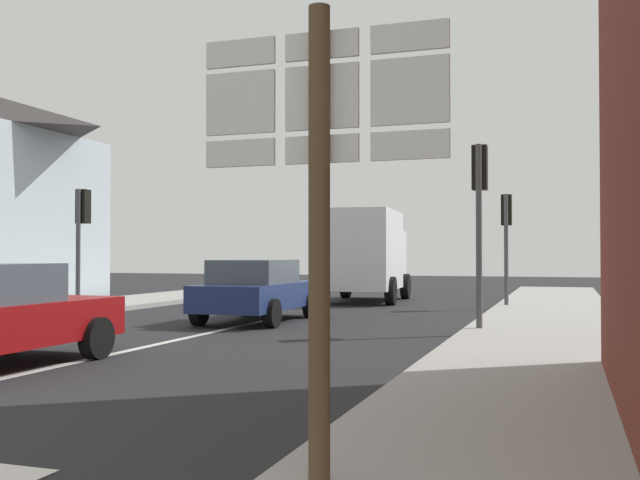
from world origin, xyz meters
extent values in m
plane|color=#232326|center=(0.00, 10.00, 0.00)|extent=(80.00, 80.00, 0.00)
cube|color=#9E9B96|center=(6.48, 8.00, 0.07)|extent=(3.08, 44.00, 0.14)
cube|color=silver|center=(0.00, 6.00, 0.01)|extent=(0.16, 12.00, 0.01)
cube|color=silver|center=(-12.30, 18.16, 0.35)|extent=(4.78, 1.20, 0.70)
cylinder|color=black|center=(-1.68, 5.08, 0.32)|extent=(0.22, 0.64, 0.64)
cylinder|color=black|center=(0.07, 5.08, 0.32)|extent=(0.22, 0.64, 0.64)
cube|color=navy|center=(-0.10, 11.63, 0.62)|extent=(1.86, 4.24, 0.60)
cube|color=#47515B|center=(-0.09, 11.38, 1.19)|extent=(1.60, 2.14, 0.55)
cylinder|color=black|center=(-1.01, 12.96, 0.32)|extent=(0.24, 0.65, 0.64)
cylinder|color=black|center=(0.74, 13.00, 0.32)|extent=(0.24, 0.65, 0.64)
cylinder|color=black|center=(-0.94, 10.26, 0.32)|extent=(0.24, 0.65, 0.64)
cylinder|color=black|center=(0.81, 10.30, 0.32)|extent=(0.24, 0.65, 0.64)
cube|color=silver|center=(0.48, 18.96, 1.75)|extent=(2.46, 3.85, 2.60)
cube|color=silver|center=(0.30, 21.46, 1.45)|extent=(2.18, 1.45, 2.00)
cube|color=#47515B|center=(0.30, 21.51, 2.25)|extent=(1.76, 0.23, 0.70)
cylinder|color=black|center=(-0.79, 21.33, 0.45)|extent=(0.34, 0.92, 0.90)
cylinder|color=black|center=(1.40, 21.49, 0.45)|extent=(0.34, 0.92, 0.90)
cylinder|color=black|center=(-0.55, 17.94, 0.45)|extent=(0.34, 0.92, 0.90)
cylinder|color=black|center=(1.65, 18.10, 0.45)|extent=(0.34, 0.92, 0.90)
cylinder|color=brown|center=(5.36, 0.02, 1.60)|extent=(0.14, 0.14, 3.20)
cube|color=white|center=(4.78, 0.07, 2.96)|extent=(0.50, 0.03, 0.18)
cube|color=black|center=(4.78, 0.09, 2.96)|extent=(0.43, 0.01, 0.13)
cube|color=white|center=(4.78, 0.07, 2.62)|extent=(0.50, 0.03, 0.42)
cube|color=black|center=(4.78, 0.09, 2.62)|extent=(0.43, 0.01, 0.32)
cube|color=white|center=(4.78, 0.07, 2.28)|extent=(0.50, 0.03, 0.18)
cube|color=black|center=(4.78, 0.09, 2.28)|extent=(0.43, 0.01, 0.13)
cube|color=white|center=(5.36, 0.07, 2.96)|extent=(0.50, 0.03, 0.18)
cube|color=black|center=(5.36, 0.09, 2.96)|extent=(0.43, 0.01, 0.13)
cube|color=white|center=(5.36, 0.07, 2.62)|extent=(0.50, 0.03, 0.42)
cube|color=black|center=(5.36, 0.09, 2.62)|extent=(0.43, 0.01, 0.32)
cube|color=white|center=(5.36, 0.07, 2.28)|extent=(0.50, 0.03, 0.18)
cube|color=black|center=(5.36, 0.09, 2.28)|extent=(0.43, 0.01, 0.13)
cube|color=white|center=(5.94, 0.07, 2.96)|extent=(0.50, 0.03, 0.18)
cube|color=black|center=(5.94, 0.09, 2.96)|extent=(0.43, 0.01, 0.13)
cube|color=white|center=(5.94, 0.07, 2.62)|extent=(0.50, 0.03, 0.42)
cube|color=black|center=(5.94, 0.09, 2.62)|extent=(0.43, 0.01, 0.32)
cube|color=white|center=(5.94, 0.07, 2.28)|extent=(0.50, 0.03, 0.18)
cube|color=black|center=(5.94, 0.09, 2.28)|extent=(0.43, 0.01, 0.13)
cylinder|color=#47474C|center=(5.24, 17.38, 1.68)|extent=(0.12, 0.12, 3.35)
cube|color=black|center=(5.24, 17.58, 2.90)|extent=(0.30, 0.28, 0.90)
sphere|color=#360303|center=(5.24, 17.72, 3.17)|extent=(0.18, 0.18, 0.18)
sphere|color=#3C2303|center=(5.24, 17.72, 2.89)|extent=(0.18, 0.18, 0.18)
sphere|color=#0CA526|center=(5.24, 17.72, 2.61)|extent=(0.18, 0.18, 0.18)
cylinder|color=#47474C|center=(-5.24, 11.68, 1.66)|extent=(0.12, 0.12, 3.32)
cube|color=black|center=(-5.24, 11.88, 2.87)|extent=(0.30, 0.28, 0.90)
sphere|color=#360303|center=(-5.24, 12.02, 3.14)|extent=(0.18, 0.18, 0.18)
sphere|color=#3C2303|center=(-5.24, 12.02, 2.86)|extent=(0.18, 0.18, 0.18)
sphere|color=#0CA526|center=(-5.24, 12.02, 2.58)|extent=(0.18, 0.18, 0.18)
cylinder|color=#47474C|center=(5.24, 10.33, 1.90)|extent=(0.12, 0.12, 3.80)
cube|color=black|center=(5.24, 10.53, 3.35)|extent=(0.30, 0.28, 0.90)
sphere|color=#360303|center=(5.24, 10.67, 3.62)|extent=(0.18, 0.18, 0.18)
sphere|color=#3C2303|center=(5.24, 10.67, 3.34)|extent=(0.18, 0.18, 0.18)
sphere|color=#0CA526|center=(5.24, 10.67, 3.06)|extent=(0.18, 0.18, 0.18)
camera|label=1|loc=(6.86, -4.41, 1.60)|focal=41.00mm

